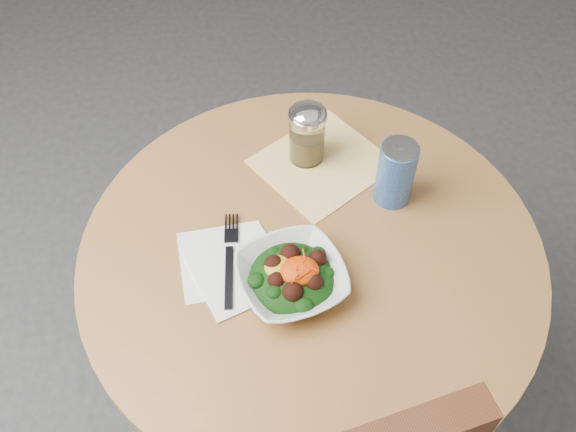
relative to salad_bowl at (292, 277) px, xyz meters
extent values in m
plane|color=#323234|center=(0.05, 0.07, -0.78)|extent=(6.00, 6.00, 0.00)
cylinder|color=black|center=(0.05, 0.07, -0.76)|extent=(0.52, 0.52, 0.03)
cylinder|color=black|center=(0.05, 0.07, -0.42)|extent=(0.10, 0.10, 0.71)
cylinder|color=#A5713B|center=(0.05, 0.07, -0.05)|extent=(0.90, 0.90, 0.04)
cube|color=#F2A00C|center=(0.12, 0.29, -0.03)|extent=(0.33, 0.32, 0.00)
cube|color=white|center=(-0.12, 0.07, -0.03)|extent=(0.17, 0.17, 0.00)
cube|color=white|center=(-0.09, 0.05, -0.02)|extent=(0.21, 0.21, 0.00)
imported|color=silver|center=(0.00, 0.00, 0.00)|extent=(0.23, 0.23, 0.05)
ellipsoid|color=black|center=(0.00, 0.00, 0.00)|extent=(0.16, 0.16, 0.06)
ellipsoid|color=gold|center=(-0.02, 0.01, 0.02)|extent=(0.05, 0.05, 0.02)
ellipsoid|color=#D54004|center=(0.01, 0.00, 0.02)|extent=(0.07, 0.06, 0.03)
cube|color=black|center=(-0.11, 0.03, -0.02)|extent=(0.03, 0.14, 0.00)
cube|color=black|center=(-0.09, 0.14, -0.02)|extent=(0.04, 0.08, 0.00)
cylinder|color=silver|center=(0.09, 0.31, 0.03)|extent=(0.07, 0.07, 0.11)
cylinder|color=#998747|center=(0.09, 0.31, 0.01)|extent=(0.06, 0.06, 0.06)
cylinder|color=silver|center=(0.09, 0.31, 0.09)|extent=(0.08, 0.08, 0.01)
ellipsoid|color=silver|center=(0.09, 0.31, 0.10)|extent=(0.07, 0.07, 0.03)
cylinder|color=#0D3199|center=(0.24, 0.17, 0.04)|extent=(0.08, 0.08, 0.14)
cylinder|color=silver|center=(0.24, 0.17, 0.11)|extent=(0.07, 0.07, 0.00)
cube|color=silver|center=(0.24, 0.18, 0.12)|extent=(0.01, 0.02, 0.00)
camera|label=1|loc=(-0.12, -0.61, 0.99)|focal=40.00mm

